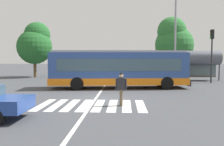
# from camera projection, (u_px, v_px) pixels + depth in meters

# --- Properties ---
(ground_plane) EXTENTS (160.00, 160.00, 0.00)m
(ground_plane) POSITION_uv_depth(u_px,v_px,m) (103.00, 99.00, 14.21)
(ground_plane) COLOR #424449
(city_transit_bus) EXTENTS (11.31, 3.69, 3.06)m
(city_transit_bus) POSITION_uv_depth(u_px,v_px,m) (119.00, 69.00, 19.16)
(city_transit_bus) COLOR black
(city_transit_bus) RESTS_ON ground_plane
(pedestrian_crossing_street) EXTENTS (0.58, 0.32, 1.72)m
(pedestrian_crossing_street) POSITION_uv_depth(u_px,v_px,m) (121.00, 87.00, 12.06)
(pedestrian_crossing_street) COLOR brown
(pedestrian_crossing_street) RESTS_ON ground_plane
(parked_car_black) EXTENTS (2.15, 4.62, 1.35)m
(parked_car_black) POSITION_uv_depth(u_px,v_px,m) (80.00, 72.00, 28.81)
(parked_car_black) COLOR black
(parked_car_black) RESTS_ON ground_plane
(parked_car_charcoal) EXTENTS (1.99, 4.56, 1.35)m
(parked_car_charcoal) POSITION_uv_depth(u_px,v_px,m) (102.00, 72.00, 28.92)
(parked_car_charcoal) COLOR black
(parked_car_charcoal) RESTS_ON ground_plane
(parked_car_white) EXTENTS (2.30, 4.67, 1.35)m
(parked_car_white) POSITION_uv_depth(u_px,v_px,m) (125.00, 72.00, 28.91)
(parked_car_white) COLOR black
(parked_car_white) RESTS_ON ground_plane
(traffic_light_far_corner) EXTENTS (0.33, 0.32, 5.22)m
(traffic_light_far_corner) POSITION_uv_depth(u_px,v_px,m) (212.00, 48.00, 22.86)
(traffic_light_far_corner) COLOR #28282B
(traffic_light_far_corner) RESTS_ON ground_plane
(bus_stop_shelter) EXTENTS (4.05, 1.54, 3.25)m
(bus_stop_shelter) POSITION_uv_depth(u_px,v_px,m) (201.00, 58.00, 25.44)
(bus_stop_shelter) COLOR #28282B
(bus_stop_shelter) RESTS_ON ground_plane
(twin_arm_street_lamp) EXTENTS (4.63, 0.32, 9.22)m
(twin_arm_street_lamp) POSITION_uv_depth(u_px,v_px,m) (175.00, 27.00, 23.97)
(twin_arm_street_lamp) COLOR #939399
(twin_arm_street_lamp) RESTS_ON ground_plane
(background_tree_left) EXTENTS (4.39, 4.39, 7.05)m
(background_tree_left) POSITION_uv_depth(u_px,v_px,m) (35.00, 43.00, 29.89)
(background_tree_left) COLOR brown
(background_tree_left) RESTS_ON ground_plane
(background_tree_right) EXTENTS (5.00, 5.00, 7.79)m
(background_tree_right) POSITION_uv_depth(u_px,v_px,m) (173.00, 41.00, 30.67)
(background_tree_right) COLOR brown
(background_tree_right) RESTS_ON ground_plane
(crosswalk_painted_stripes) EXTENTS (5.56, 3.18, 0.01)m
(crosswalk_painted_stripes) POSITION_uv_depth(u_px,v_px,m) (92.00, 105.00, 12.23)
(crosswalk_painted_stripes) COLOR silver
(crosswalk_painted_stripes) RESTS_ON ground_plane
(lane_center_line) EXTENTS (0.16, 24.00, 0.01)m
(lane_center_line) POSITION_uv_depth(u_px,v_px,m) (99.00, 94.00, 16.22)
(lane_center_line) COLOR silver
(lane_center_line) RESTS_ON ground_plane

